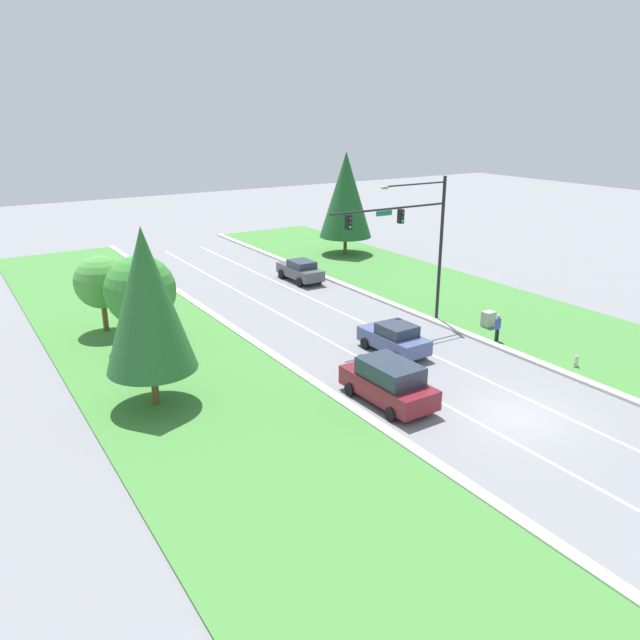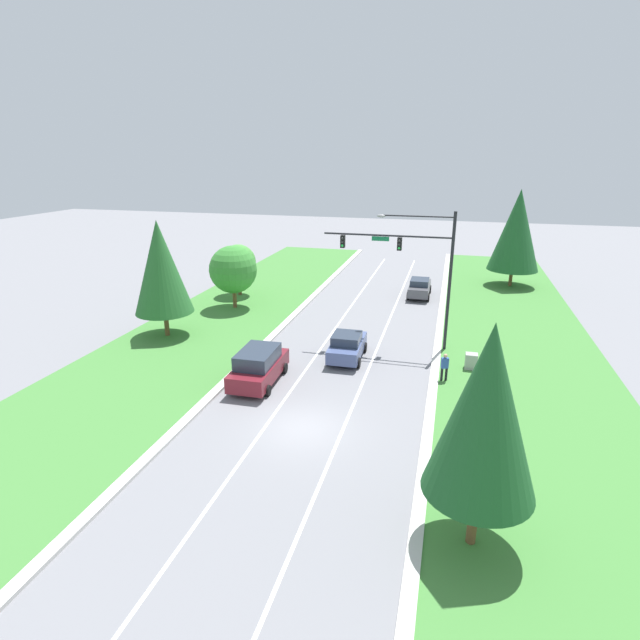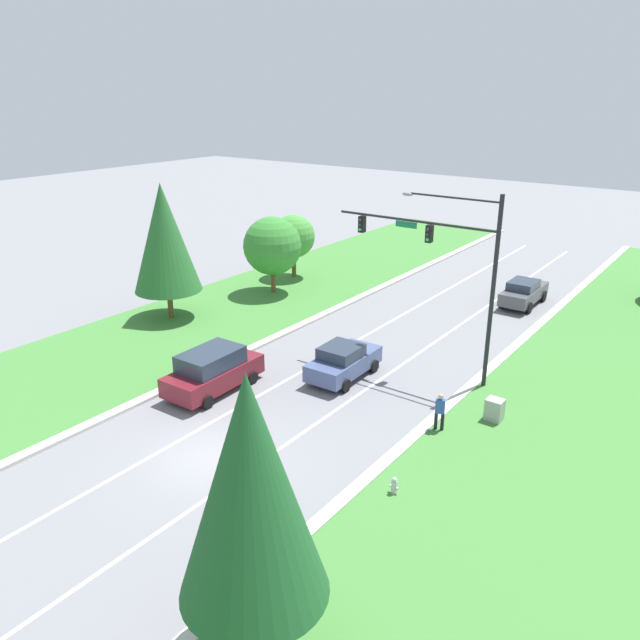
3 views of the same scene
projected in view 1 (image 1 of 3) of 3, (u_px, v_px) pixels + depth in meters
ground_plane at (516, 417)px, 27.04m from camera, size 160.00×160.00×0.00m
curb_strip_right at (597, 386)px, 29.87m from camera, size 0.50×90.00×0.15m
curb_strip_left at (417, 451)px, 24.16m from camera, size 0.50×90.00×0.15m
grass_verge_left at (300, 494)px, 21.52m from camera, size 10.00×90.00×0.08m
lane_stripe_inner_left at (487, 427)px, 26.13m from camera, size 0.14×81.00×0.01m
lane_stripe_inner_right at (544, 407)px, 27.95m from camera, size 0.14×81.00×0.01m
traffic_signal_mast at (414, 231)px, 36.55m from camera, size 8.22×0.41×8.95m
graphite_sedan at (300, 270)px, 48.14m from camera, size 1.96×4.56×1.67m
slate_blue_sedan at (394, 338)px, 33.90m from camera, size 2.15×4.25×1.69m
burgundy_suv at (388, 382)px, 28.07m from camera, size 2.34×4.85×1.99m
utility_cabinet at (488, 320)px, 37.95m from camera, size 0.70×0.60×1.02m
pedestrian at (498, 327)px, 35.38m from camera, size 0.43×0.35×1.69m
fire_hydrant at (576, 362)px, 32.07m from camera, size 0.34×0.20×0.70m
conifer_near_right_tree at (346, 195)px, 55.56m from camera, size 4.70×4.70×9.19m
oak_near_left_tree at (140, 291)px, 33.97m from camera, size 3.88×3.88×5.23m
oak_far_left_tree at (101, 282)px, 36.45m from camera, size 3.11×3.11×4.63m
conifer_mid_left_tree at (147, 300)px, 26.54m from camera, size 3.96×3.96×8.13m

